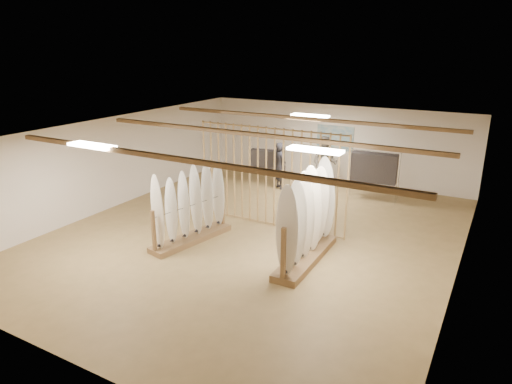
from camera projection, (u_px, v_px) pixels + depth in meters
The scene contains 16 objects.
floor at pixel (256, 234), 12.29m from camera, with size 12.00×12.00×0.00m, color #A2834E.
ceiling at pixel (256, 131), 11.43m from camera, with size 12.00×12.00×0.00m, color gray.
wall_back at pixel (335, 143), 16.84m from camera, with size 12.00×12.00×0.00m, color white.
wall_front at pixel (63, 286), 6.88m from camera, with size 12.00×12.00×0.00m, color white.
wall_left at pixel (116, 162), 14.18m from camera, with size 12.00×12.00×0.00m, color white.
wall_right at pixel (464, 219), 9.54m from camera, with size 12.00×12.00×0.00m, color white.
ceiling_slats at pixel (256, 135), 11.45m from camera, with size 9.50×6.12×0.10m, color olive.
light_panels at pixel (256, 134), 11.45m from camera, with size 1.20×0.35×0.06m, color white.
bamboo_partition at pixel (270, 177), 12.53m from camera, with size 4.45×0.05×2.78m.
poster at pixel (335, 138), 16.77m from camera, with size 1.40×0.03×0.90m, color teal.
rack_left at pixel (191, 217), 11.67m from camera, with size 1.02×2.47×1.95m.
rack_right at pixel (307, 231), 10.58m from camera, with size 0.66×2.72×2.19m.
clothing_rack_a at pixel (267, 160), 16.51m from camera, with size 1.23×0.55×1.35m.
clothing_rack_b at pixel (374, 168), 14.70m from camera, with size 1.55×0.51×1.67m.
shopper_a at pixel (280, 162), 15.98m from camera, with size 0.68×0.46×1.87m, color #282830.
shopper_b at pixel (325, 160), 15.77m from camera, with size 1.03×0.80×2.14m, color #38332C.
Camera 1 is at (5.53, -9.90, 4.88)m, focal length 32.00 mm.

